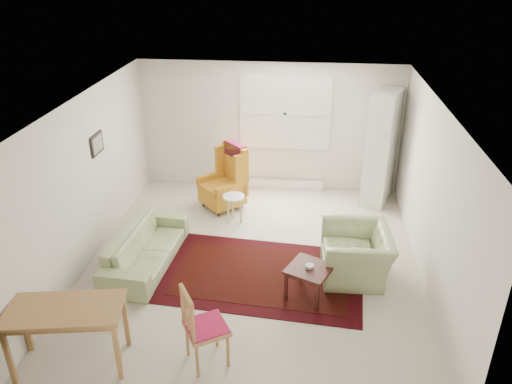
# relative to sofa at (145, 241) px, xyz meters

# --- Properties ---
(room) EXTENTS (5.04, 5.54, 2.51)m
(room) POSITION_rel_sofa_xyz_m (1.64, 0.42, 0.87)
(room) COLOR beige
(room) RESTS_ON ground
(rug) EXTENTS (3.07, 2.12, 0.03)m
(rug) POSITION_rel_sofa_xyz_m (1.78, -0.13, -0.38)
(rug) COLOR black
(rug) RESTS_ON ground
(sofa) EXTENTS (0.89, 1.98, 0.78)m
(sofa) POSITION_rel_sofa_xyz_m (0.00, 0.00, 0.00)
(sofa) COLOR #94A76F
(sofa) RESTS_ON ground
(armchair) EXTENTS (1.00, 1.14, 0.86)m
(armchair) POSITION_rel_sofa_xyz_m (3.13, 0.06, 0.04)
(armchair) COLOR #94A76F
(armchair) RESTS_ON ground
(wingback_chair) EXTENTS (1.01, 1.00, 1.20)m
(wingback_chair) POSITION_rel_sofa_xyz_m (0.84, 1.96, 0.21)
(wingback_chair) COLOR orange
(wingback_chair) RESTS_ON ground
(coffee_table) EXTENTS (0.74, 0.74, 0.45)m
(coffee_table) POSITION_rel_sofa_xyz_m (2.46, -0.52, -0.16)
(coffee_table) COLOR #3E1813
(coffee_table) RESTS_ON ground
(stool) EXTENTS (0.45, 0.45, 0.51)m
(stool) POSITION_rel_sofa_xyz_m (1.13, 1.44, -0.14)
(stool) COLOR white
(stool) RESTS_ON ground
(cabinet) EXTENTS (0.71, 0.95, 2.11)m
(cabinet) POSITION_rel_sofa_xyz_m (3.72, 2.56, 0.67)
(cabinet) COLOR silver
(cabinet) RESTS_ON ground
(desk) EXTENTS (1.35, 0.84, 0.80)m
(desk) POSITION_rel_sofa_xyz_m (-0.23, -2.09, 0.01)
(desk) COLOR #A47542
(desk) RESTS_ON ground
(desk_chair) EXTENTS (0.62, 0.62, 1.03)m
(desk_chair) POSITION_rel_sofa_xyz_m (1.31, -1.89, 0.13)
(desk_chair) COLOR #A47542
(desk_chair) RESTS_ON ground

